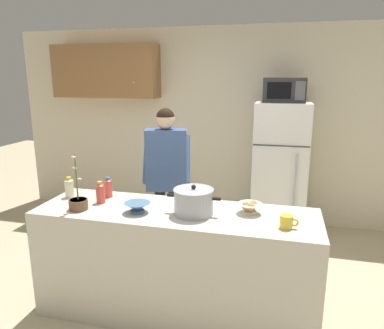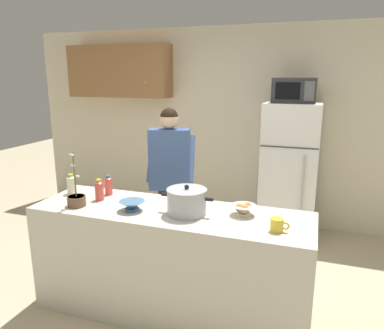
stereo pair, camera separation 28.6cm
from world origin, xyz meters
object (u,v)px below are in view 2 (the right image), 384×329
(cooking_pot, at_px, (187,201))
(bread_bowl, at_px, (244,209))
(person_near_pot, at_px, (170,167))
(bottle_near_edge, at_px, (108,185))
(bottle_mid_counter, at_px, (71,184))
(bottle_far_corner, at_px, (99,190))
(refrigerator, at_px, (289,172))
(microwave, at_px, (294,90))
(potted_orchid, at_px, (76,199))
(coffee_mug, at_px, (277,225))
(empty_bowl, at_px, (132,205))

(cooking_pot, distance_m, bread_bowl, 0.44)
(person_near_pot, bearing_deg, bottle_near_edge, -114.30)
(bottle_mid_counter, bearing_deg, bottle_near_edge, 15.42)
(bottle_mid_counter, bearing_deg, bread_bowl, -0.18)
(bottle_far_corner, bearing_deg, refrigerator, 51.31)
(cooking_pot, height_order, bread_bowl, cooking_pot)
(microwave, bearing_deg, bottle_mid_counter, -136.00)
(bottle_near_edge, relative_size, potted_orchid, 0.40)
(refrigerator, height_order, bottle_mid_counter, refrigerator)
(microwave, distance_m, potted_orchid, 2.66)
(microwave, xyz_separation_m, bottle_far_corner, (-1.46, -1.80, -0.80))
(coffee_mug, bearing_deg, bottle_far_corner, 174.04)
(refrigerator, xyz_separation_m, potted_orchid, (-1.56, -2.01, 0.15))
(refrigerator, xyz_separation_m, bread_bowl, (-0.21, -1.76, 0.14))
(microwave, bearing_deg, bottle_far_corner, -129.03)
(potted_orchid, bearing_deg, microwave, 51.97)
(refrigerator, distance_m, bread_bowl, 1.78)
(bread_bowl, bearing_deg, potted_orchid, -169.47)
(microwave, distance_m, bottle_far_corner, 2.45)
(empty_bowl, bearing_deg, coffee_mug, -1.26)
(bottle_far_corner, relative_size, potted_orchid, 0.41)
(empty_bowl, xyz_separation_m, potted_orchid, (-0.48, -0.06, 0.02))
(person_near_pot, distance_m, coffee_mug, 1.59)
(empty_bowl, xyz_separation_m, bottle_far_corner, (-0.39, 0.13, 0.05))
(coffee_mug, bearing_deg, person_near_pot, 140.33)
(empty_bowl, relative_size, bottle_mid_counter, 1.10)
(bottle_near_edge, bearing_deg, bottle_far_corner, -87.62)
(cooking_pot, distance_m, bottle_far_corner, 0.83)
(bread_bowl, height_order, bottle_far_corner, bottle_far_corner)
(person_near_pot, bearing_deg, cooking_pot, -60.37)
(coffee_mug, bearing_deg, refrigerator, 91.97)
(person_near_pot, bearing_deg, bread_bowl, -40.05)
(refrigerator, bearing_deg, bread_bowl, -96.79)
(refrigerator, height_order, potted_orchid, refrigerator)
(cooking_pot, relative_size, bottle_far_corner, 2.25)
(cooking_pot, bearing_deg, microwave, 71.16)
(empty_bowl, xyz_separation_m, bottle_mid_counter, (-0.72, 0.20, 0.04))
(bread_bowl, distance_m, empty_bowl, 0.88)
(coffee_mug, relative_size, bottle_far_corner, 0.70)
(bottle_near_edge, xyz_separation_m, potted_orchid, (-0.09, -0.35, -0.03))
(cooking_pot, relative_size, coffee_mug, 3.23)
(microwave, relative_size, bread_bowl, 2.48)
(cooking_pot, xyz_separation_m, coffee_mug, (0.70, -0.10, -0.05))
(bread_bowl, bearing_deg, bottle_far_corner, -177.22)
(empty_bowl, height_order, bottle_mid_counter, bottle_mid_counter)
(bottle_far_corner, height_order, potted_orchid, potted_orchid)
(person_near_pot, distance_m, bottle_far_corner, 0.91)
(coffee_mug, bearing_deg, bread_bowl, 141.63)
(refrigerator, relative_size, person_near_pot, 1.01)
(person_near_pot, height_order, bottle_near_edge, person_near_pot)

